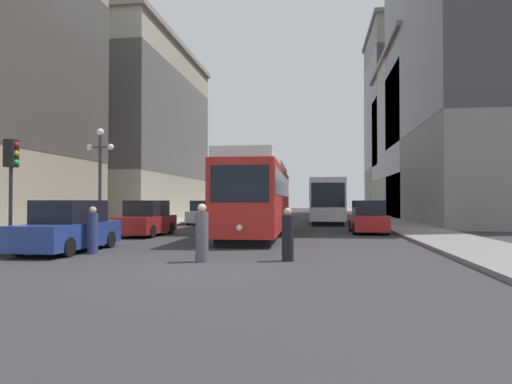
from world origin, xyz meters
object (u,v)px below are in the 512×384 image
(parked_car_left_mid, at_px, (69,228))
(streetcar, at_px, (259,195))
(pedestrian_crossing_far, at_px, (288,236))
(traffic_light_near_left, at_px, (11,165))
(transit_bus, at_px, (325,199))
(pedestrian_crossing_near, at_px, (202,235))
(parked_car_left_near, at_px, (146,219))
(parked_car_left_far, at_px, (203,213))
(pedestrian_on_sidewalk, at_px, (93,232))
(parked_car_right_far, at_px, (368,218))
(lamp_post_left_near, at_px, (100,164))

(parked_car_left_mid, bearing_deg, streetcar, 56.64)
(pedestrian_crossing_far, distance_m, traffic_light_near_left, 9.84)
(transit_bus, distance_m, pedestrian_crossing_far, 23.85)
(traffic_light_near_left, bearing_deg, pedestrian_crossing_near, -9.76)
(pedestrian_crossing_far, bearing_deg, transit_bus, 139.08)
(traffic_light_near_left, bearing_deg, parked_car_left_mid, 24.87)
(pedestrian_crossing_near, xyz_separation_m, traffic_light_near_left, (-7.04, 1.21, 2.24))
(streetcar, xyz_separation_m, parked_car_left_near, (-5.69, -1.30, -1.26))
(parked_car_left_near, height_order, pedestrian_crossing_far, parked_car_left_near)
(parked_car_left_far, height_order, pedestrian_on_sidewalk, parked_car_left_far)
(pedestrian_crossing_near, relative_size, pedestrian_on_sidewalk, 1.07)
(pedestrian_crossing_far, bearing_deg, traffic_light_near_left, -131.32)
(pedestrian_crossing_near, distance_m, pedestrian_on_sidewalk, 4.44)
(pedestrian_crossing_near, bearing_deg, streetcar, -4.05)
(parked_car_left_far, bearing_deg, traffic_light_near_left, -97.42)
(parked_car_left_mid, distance_m, traffic_light_near_left, 2.88)
(parked_car_left_far, height_order, pedestrian_crossing_near, parked_car_left_far)
(transit_bus, bearing_deg, parked_car_right_far, -80.19)
(pedestrian_crossing_near, xyz_separation_m, pedestrian_crossing_far, (2.50, 0.53, -0.06))
(transit_bus, distance_m, pedestrian_crossing_near, 24.66)
(parked_car_left_near, height_order, pedestrian_crossing_near, parked_car_left_near)
(parked_car_left_mid, xyz_separation_m, pedestrian_on_sidewalk, (1.16, -0.52, -0.10))
(transit_bus, xyz_separation_m, parked_car_right_far, (2.16, -11.45, -1.10))
(traffic_light_near_left, bearing_deg, parked_car_right_far, 41.34)
(parked_car_right_far, height_order, pedestrian_on_sidewalk, parked_car_right_far)
(parked_car_right_far, bearing_deg, traffic_light_near_left, 41.39)
(parked_car_left_mid, relative_size, pedestrian_crossing_far, 2.94)
(lamp_post_left_near, bearing_deg, pedestrian_crossing_near, -47.82)
(traffic_light_near_left, bearing_deg, lamp_post_left_near, 91.84)
(streetcar, relative_size, parked_car_left_mid, 3.06)
(parked_car_left_mid, relative_size, lamp_post_left_near, 0.89)
(transit_bus, xyz_separation_m, pedestrian_crossing_near, (-4.03, -24.30, -1.15))
(pedestrian_crossing_far, relative_size, pedestrian_on_sidewalk, 0.99)
(streetcar, bearing_deg, traffic_light_near_left, -129.58)
(transit_bus, xyz_separation_m, pedestrian_crossing_far, (-1.53, -23.77, -1.21))
(parked_car_left_mid, xyz_separation_m, pedestrian_crossing_near, (5.36, -1.99, -0.04))
(streetcar, distance_m, lamp_post_left_near, 8.16)
(traffic_light_near_left, height_order, lamp_post_left_near, lamp_post_left_near)
(parked_car_right_far, distance_m, pedestrian_crossing_far, 12.86)
(pedestrian_crossing_near, bearing_deg, pedestrian_on_sidewalk, 68.46)
(parked_car_left_mid, bearing_deg, transit_bus, 67.28)
(parked_car_left_far, distance_m, pedestrian_crossing_near, 21.66)
(parked_car_left_mid, bearing_deg, lamp_post_left_near, 107.61)
(parked_car_left_mid, xyz_separation_m, parked_car_right_far, (11.55, 10.86, -0.00))
(transit_bus, xyz_separation_m, lamp_post_left_near, (-11.29, -16.29, 1.66))
(lamp_post_left_near, bearing_deg, streetcar, 18.83)
(lamp_post_left_near, bearing_deg, parked_car_right_far, 19.80)
(streetcar, height_order, parked_car_right_far, streetcar)
(transit_bus, bearing_deg, traffic_light_near_left, -116.49)
(pedestrian_crossing_far, relative_size, lamp_post_left_near, 0.30)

